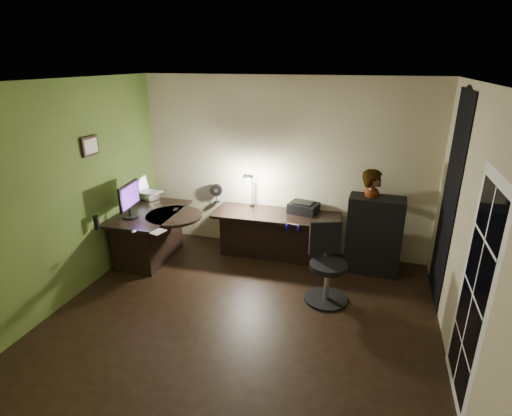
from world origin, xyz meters
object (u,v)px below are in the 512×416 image
(desk_right, at_px, (276,235))
(monitor, at_px, (129,205))
(person, at_px, (371,220))
(office_chair, at_px, (328,266))
(cabinet, at_px, (374,235))
(desk_left, at_px, (151,235))

(desk_right, bearing_deg, monitor, -157.80)
(person, bearing_deg, office_chair, 163.08)
(cabinet, relative_size, office_chair, 1.14)
(desk_left, height_order, desk_right, desk_left)
(desk_left, relative_size, office_chair, 1.34)
(office_chair, xyz_separation_m, person, (0.46, 1.08, 0.25))
(desk_right, relative_size, office_chair, 1.92)
(desk_left, relative_size, person, 0.89)
(desk_right, relative_size, monitor, 3.42)
(desk_left, relative_size, cabinet, 1.18)
(monitor, height_order, person, person)
(desk_right, distance_m, person, 1.43)
(cabinet, distance_m, monitor, 3.51)
(cabinet, bearing_deg, monitor, -163.97)
(monitor, xyz_separation_m, office_chair, (2.86, -0.12, -0.46))
(desk_left, bearing_deg, cabinet, 8.14)
(desk_right, height_order, person, person)
(monitor, bearing_deg, office_chair, -9.26)
(office_chair, relative_size, person, 0.66)
(monitor, xyz_separation_m, person, (3.32, 0.96, -0.21))
(desk_left, xyz_separation_m, cabinet, (3.24, 0.57, 0.18))
(cabinet, distance_m, person, 0.23)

